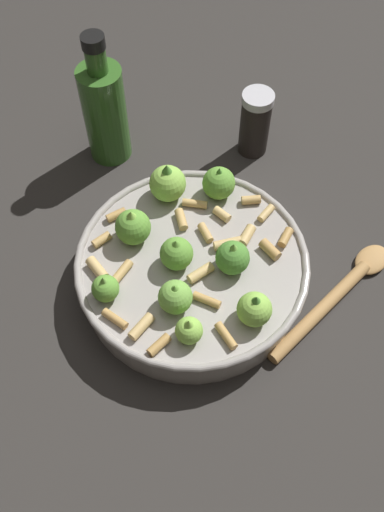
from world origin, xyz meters
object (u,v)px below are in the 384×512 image
object	(u,v)px
pepper_shaker	(255,123)
olive_oil_bottle	(105,111)
wooden_spoon	(338,293)
cooking_pan	(191,266)

from	to	relation	value
pepper_shaker	olive_oil_bottle	world-z (taller)	olive_oil_bottle
olive_oil_bottle	wooden_spoon	world-z (taller)	olive_oil_bottle
pepper_shaker	wooden_spoon	world-z (taller)	pepper_shaker
cooking_pan	pepper_shaker	distance (m)	0.24
cooking_pan	pepper_shaker	bearing A→B (deg)	-47.44
pepper_shaker	wooden_spoon	distance (m)	0.26
pepper_shaker	cooking_pan	bearing A→B (deg)	132.56
cooking_pan	olive_oil_bottle	size ratio (longest dim) A/B	1.43
olive_oil_bottle	wooden_spoon	xyz separation A→B (m)	(-0.34, -0.16, -0.07)
cooking_pan	pepper_shaker	xyz separation A→B (m)	(0.16, -0.18, 0.02)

